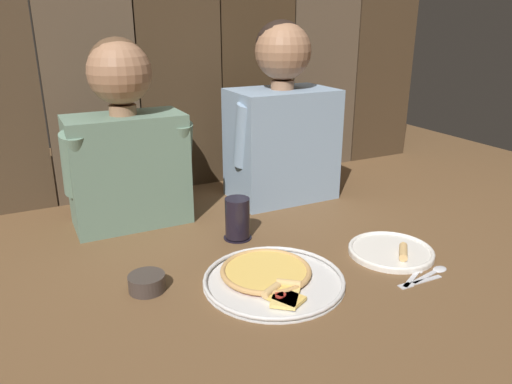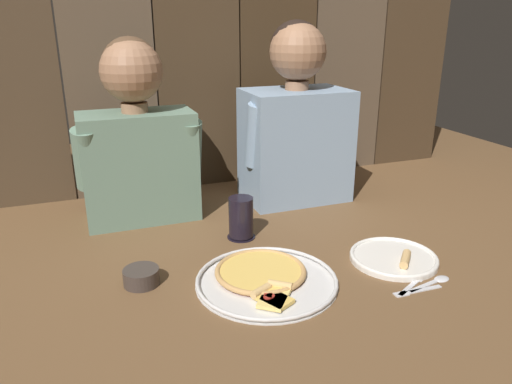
{
  "view_description": "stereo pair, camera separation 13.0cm",
  "coord_description": "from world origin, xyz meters",
  "px_view_note": "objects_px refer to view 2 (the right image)",
  "views": [
    {
      "loc": [
        -0.56,
        -1.0,
        0.62
      ],
      "look_at": [
        -0.01,
        0.1,
        0.18
      ],
      "focal_mm": 34.14,
      "sensor_mm": 36.0,
      "label": 1
    },
    {
      "loc": [
        -0.45,
        -1.05,
        0.62
      ],
      "look_at": [
        -0.01,
        0.1,
        0.18
      ],
      "focal_mm": 34.14,
      "sensor_mm": 36.0,
      "label": 2
    }
  ],
  "objects_px": {
    "diner_right": "(296,121)",
    "diner_left": "(137,136)",
    "dipping_bowl": "(141,276)",
    "drinking_glass": "(241,218)",
    "pizza_tray": "(265,278)",
    "dinner_plate": "(394,258)"
  },
  "relations": [
    {
      "from": "dinner_plate",
      "to": "diner_left",
      "type": "height_order",
      "value": "diner_left"
    },
    {
      "from": "pizza_tray",
      "to": "dipping_bowl",
      "type": "relative_size",
      "value": 3.96
    },
    {
      "from": "dipping_bowl",
      "to": "diner_right",
      "type": "xyz_separation_m",
      "value": [
        0.61,
        0.43,
        0.26
      ]
    },
    {
      "from": "dipping_bowl",
      "to": "diner_left",
      "type": "bearing_deg",
      "value": 81.17
    },
    {
      "from": "dipping_bowl",
      "to": "diner_right",
      "type": "bearing_deg",
      "value": 35.2
    },
    {
      "from": "dinner_plate",
      "to": "drinking_glass",
      "type": "height_order",
      "value": "drinking_glass"
    },
    {
      "from": "pizza_tray",
      "to": "dipping_bowl",
      "type": "distance_m",
      "value": 0.3
    },
    {
      "from": "pizza_tray",
      "to": "drinking_glass",
      "type": "height_order",
      "value": "drinking_glass"
    },
    {
      "from": "dinner_plate",
      "to": "diner_right",
      "type": "relative_size",
      "value": 0.38
    },
    {
      "from": "drinking_glass",
      "to": "dinner_plate",
      "type": "bearing_deg",
      "value": -40.24
    },
    {
      "from": "diner_left",
      "to": "diner_right",
      "type": "height_order",
      "value": "diner_right"
    },
    {
      "from": "drinking_glass",
      "to": "diner_left",
      "type": "distance_m",
      "value": 0.42
    },
    {
      "from": "drinking_glass",
      "to": "diner_right",
      "type": "relative_size",
      "value": 0.2
    },
    {
      "from": "diner_right",
      "to": "drinking_glass",
      "type": "bearing_deg",
      "value": -138.37
    },
    {
      "from": "drinking_glass",
      "to": "dipping_bowl",
      "type": "xyz_separation_m",
      "value": [
        -0.32,
        -0.17,
        -0.04
      ]
    },
    {
      "from": "pizza_tray",
      "to": "drinking_glass",
      "type": "distance_m",
      "value": 0.27
    },
    {
      "from": "dipping_bowl",
      "to": "diner_left",
      "type": "relative_size",
      "value": 0.16
    },
    {
      "from": "pizza_tray",
      "to": "diner_right",
      "type": "height_order",
      "value": "diner_right"
    },
    {
      "from": "diner_right",
      "to": "diner_left",
      "type": "bearing_deg",
      "value": 180.0
    },
    {
      "from": "diner_left",
      "to": "diner_right",
      "type": "relative_size",
      "value": 0.93
    },
    {
      "from": "diner_left",
      "to": "pizza_tray",
      "type": "bearing_deg",
      "value": -67.13
    },
    {
      "from": "drinking_glass",
      "to": "diner_left",
      "type": "relative_size",
      "value": 0.22
    }
  ]
}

